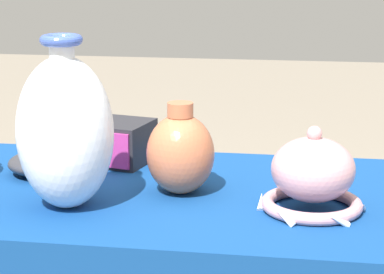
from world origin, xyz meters
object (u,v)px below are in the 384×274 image
jar_round_terracotta (180,153)px  vase_tall_bulbous (65,131)px  vase_dome_bell (313,177)px  mosaic_tile_box (120,143)px  bowl_shallow_charcoal (45,163)px

jar_round_terracotta → vase_tall_bulbous: bearing=-149.4°
vase_dome_bell → mosaic_tile_box: bearing=149.4°
jar_round_terracotta → bowl_shallow_charcoal: size_ratio=1.16×
vase_tall_bulbous → vase_dome_bell: bearing=6.5°
bowl_shallow_charcoal → jar_round_terracotta: bearing=-15.0°
vase_tall_bulbous → bowl_shallow_charcoal: 0.24m
vase_dome_bell → jar_round_terracotta: 0.25m
mosaic_tile_box → bowl_shallow_charcoal: 0.16m
vase_tall_bulbous → mosaic_tile_box: size_ratio=2.00×
mosaic_tile_box → jar_round_terracotta: size_ratio=0.89×
vase_tall_bulbous → jar_round_terracotta: size_ratio=1.77×
vase_tall_bulbous → mosaic_tile_box: vase_tall_bulbous is taller
vase_dome_bell → mosaic_tile_box: vase_dome_bell is taller
jar_round_terracotta → bowl_shallow_charcoal: jar_round_terracotta is taller
vase_tall_bulbous → mosaic_tile_box: 0.30m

